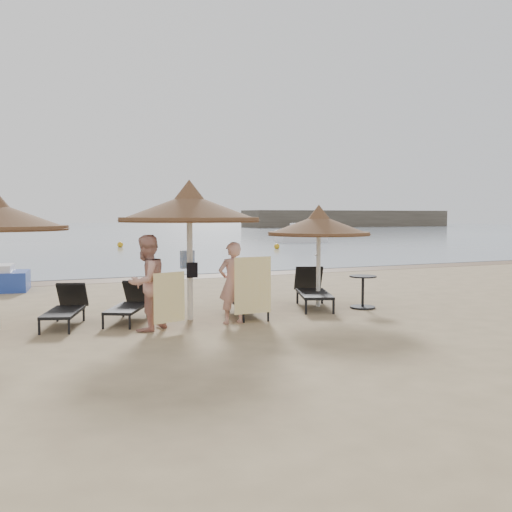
{
  "coord_description": "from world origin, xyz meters",
  "views": [
    {
      "loc": [
        -3.74,
        -10.27,
        2.24
      ],
      "look_at": [
        1.33,
        1.2,
        1.32
      ],
      "focal_mm": 40.0,
      "sensor_mm": 36.0,
      "label": 1
    }
  ],
  "objects_px": {
    "lounger_far_left": "(66,307)",
    "person_left": "(146,275)",
    "palapa_right": "(319,225)",
    "lounger_far_right": "(312,289)",
    "palapa_center": "(189,208)",
    "side_table": "(363,293)",
    "lounger_near_left": "(130,303)",
    "person_right": "(232,276)",
    "lounger_near_right": "(244,299)"
  },
  "relations": [
    {
      "from": "lounger_far_left",
      "to": "lounger_far_right",
      "type": "distance_m",
      "value": 5.74
    },
    {
      "from": "side_table",
      "to": "lounger_near_left",
      "type": "bearing_deg",
      "value": 172.89
    },
    {
      "from": "person_left",
      "to": "side_table",
      "type": "bearing_deg",
      "value": 149.58
    },
    {
      "from": "side_table",
      "to": "person_left",
      "type": "xyz_separation_m",
      "value": [
        -5.33,
        -0.52,
        0.71
      ]
    },
    {
      "from": "palapa_right",
      "to": "person_right",
      "type": "distance_m",
      "value": 3.12
    },
    {
      "from": "palapa_center",
      "to": "person_left",
      "type": "xyz_separation_m",
      "value": [
        -1.1,
        -0.76,
        -1.29
      ]
    },
    {
      "from": "lounger_far_right",
      "to": "side_table",
      "type": "bearing_deg",
      "value": -15.78
    },
    {
      "from": "palapa_right",
      "to": "lounger_far_right",
      "type": "bearing_deg",
      "value": 147.66
    },
    {
      "from": "lounger_far_right",
      "to": "lounger_far_left",
      "type": "bearing_deg",
      "value": -158.89
    },
    {
      "from": "palapa_right",
      "to": "person_left",
      "type": "bearing_deg",
      "value": -165.38
    },
    {
      "from": "lounger_near_left",
      "to": "person_left",
      "type": "distance_m",
      "value": 1.4
    },
    {
      "from": "palapa_right",
      "to": "person_left",
      "type": "distance_m",
      "value": 4.72
    },
    {
      "from": "lounger_near_left",
      "to": "side_table",
      "type": "bearing_deg",
      "value": 20.57
    },
    {
      "from": "palapa_center",
      "to": "lounger_near_left",
      "type": "xyz_separation_m",
      "value": [
        -1.19,
        0.44,
        -2.01
      ]
    },
    {
      "from": "lounger_far_left",
      "to": "side_table",
      "type": "relative_size",
      "value": 2.42
    },
    {
      "from": "palapa_right",
      "to": "lounger_far_right",
      "type": "height_order",
      "value": "palapa_right"
    },
    {
      "from": "palapa_right",
      "to": "person_right",
      "type": "bearing_deg",
      "value": -156.52
    },
    {
      "from": "palapa_right",
      "to": "side_table",
      "type": "relative_size",
      "value": 3.2
    },
    {
      "from": "palapa_center",
      "to": "lounger_far_left",
      "type": "distance_m",
      "value": 3.23
    },
    {
      "from": "lounger_far_right",
      "to": "person_right",
      "type": "bearing_deg",
      "value": -133.27
    },
    {
      "from": "palapa_center",
      "to": "palapa_right",
      "type": "bearing_deg",
      "value": 6.96
    },
    {
      "from": "lounger_far_left",
      "to": "lounger_near_right",
      "type": "xyz_separation_m",
      "value": [
        3.77,
        -0.36,
        -0.01
      ]
    },
    {
      "from": "lounger_far_left",
      "to": "person_left",
      "type": "relative_size",
      "value": 0.88
    },
    {
      "from": "palapa_center",
      "to": "side_table",
      "type": "xyz_separation_m",
      "value": [
        4.23,
        -0.24,
        -2.0
      ]
    },
    {
      "from": "lounger_near_left",
      "to": "lounger_near_right",
      "type": "distance_m",
      "value": 2.5
    },
    {
      "from": "palapa_right",
      "to": "lounger_near_right",
      "type": "height_order",
      "value": "palapa_right"
    },
    {
      "from": "palapa_right",
      "to": "lounger_near_left",
      "type": "bearing_deg",
      "value": 179.66
    },
    {
      "from": "palapa_center",
      "to": "person_left",
      "type": "bearing_deg",
      "value": -145.59
    },
    {
      "from": "lounger_near_left",
      "to": "person_left",
      "type": "height_order",
      "value": "person_left"
    },
    {
      "from": "palapa_right",
      "to": "lounger_far_right",
      "type": "relative_size",
      "value": 1.15
    },
    {
      "from": "person_left",
      "to": "person_right",
      "type": "xyz_separation_m",
      "value": [
        1.77,
        -0.01,
        -0.1
      ]
    },
    {
      "from": "lounger_far_right",
      "to": "person_right",
      "type": "distance_m",
      "value": 2.93
    },
    {
      "from": "lounger_far_right",
      "to": "side_table",
      "type": "height_order",
      "value": "lounger_far_right"
    },
    {
      "from": "person_right",
      "to": "lounger_near_right",
      "type": "bearing_deg",
      "value": -129.39
    },
    {
      "from": "person_right",
      "to": "side_table",
      "type": "bearing_deg",
      "value": -175.33
    },
    {
      "from": "lounger_far_right",
      "to": "lounger_near_left",
      "type": "bearing_deg",
      "value": -158.44
    },
    {
      "from": "person_left",
      "to": "person_right",
      "type": "distance_m",
      "value": 1.77
    },
    {
      "from": "palapa_right",
      "to": "lounger_far_left",
      "type": "xyz_separation_m",
      "value": [
        -5.86,
        0.06,
        -1.61
      ]
    },
    {
      "from": "palapa_center",
      "to": "lounger_far_right",
      "type": "bearing_deg",
      "value": 8.51
    },
    {
      "from": "lounger_far_right",
      "to": "palapa_center",
      "type": "bearing_deg",
      "value": -150.55
    },
    {
      "from": "palapa_right",
      "to": "lounger_near_right",
      "type": "distance_m",
      "value": 2.66
    },
    {
      "from": "lounger_far_left",
      "to": "lounger_far_right",
      "type": "height_order",
      "value": "lounger_far_right"
    },
    {
      "from": "lounger_near_left",
      "to": "lounger_far_left",
      "type": "bearing_deg",
      "value": -153.7
    },
    {
      "from": "palapa_right",
      "to": "lounger_near_right",
      "type": "bearing_deg",
      "value": -171.68
    },
    {
      "from": "lounger_near_right",
      "to": "palapa_right",
      "type": "bearing_deg",
      "value": 16.03
    },
    {
      "from": "lounger_near_left",
      "to": "person_right",
      "type": "bearing_deg",
      "value": -5.29
    },
    {
      "from": "lounger_near_right",
      "to": "person_left",
      "type": "xyz_separation_m",
      "value": [
        -2.4,
        -0.86,
        0.72
      ]
    },
    {
      "from": "lounger_near_right",
      "to": "palapa_center",
      "type": "bearing_deg",
      "value": -167.53
    },
    {
      "from": "lounger_far_left",
      "to": "palapa_center",
      "type": "bearing_deg",
      "value": 7.61
    },
    {
      "from": "lounger_far_left",
      "to": "person_right",
      "type": "distance_m",
      "value": 3.44
    }
  ]
}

